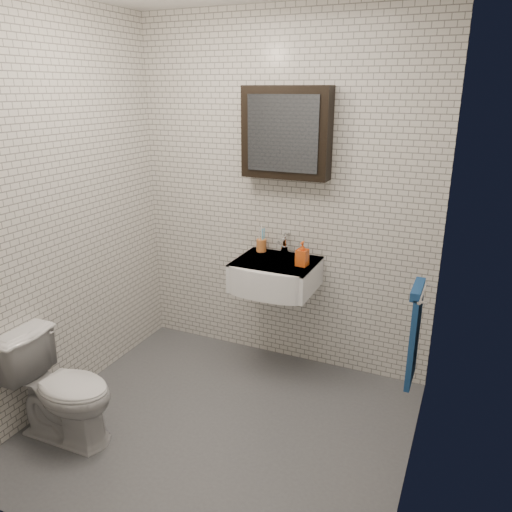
{
  "coord_description": "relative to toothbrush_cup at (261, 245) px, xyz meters",
  "views": [
    {
      "loc": [
        1.25,
        -2.25,
        1.99
      ],
      "look_at": [
        0.04,
        0.45,
        0.99
      ],
      "focal_mm": 35.0,
      "sensor_mm": 36.0,
      "label": 1
    }
  ],
  "objects": [
    {
      "name": "washbasin",
      "position": [
        0.18,
        -0.2,
        -0.14
      ],
      "size": [
        0.55,
        0.5,
        0.2
      ],
      "color": "white",
      "rests_on": "room_shell"
    },
    {
      "name": "toilet",
      "position": [
        -0.67,
        -1.36,
        -0.57
      ],
      "size": [
        0.65,
        0.38,
        0.65
      ],
      "primitive_type": "imported",
      "rotation": [
        0.0,
        0.0,
        1.59
      ],
      "color": "silver",
      "rests_on": "ground"
    },
    {
      "name": "ground",
      "position": [
        0.13,
        -0.93,
        -0.9
      ],
      "size": [
        2.2,
        2.0,
        0.01
      ],
      "primitive_type": "cube",
      "color": "#4C4F54",
      "rests_on": "ground"
    },
    {
      "name": "faucet",
      "position": [
        0.18,
        0.0,
        0.02
      ],
      "size": [
        0.06,
        0.2,
        0.15
      ],
      "color": "silver",
      "rests_on": "washbasin"
    },
    {
      "name": "toothbrush_cup",
      "position": [
        0.0,
        0.0,
        0.0
      ],
      "size": [
        0.09,
        0.09,
        0.2
      ],
      "rotation": [
        0.0,
        0.0,
        0.27
      ],
      "color": "#CB7032",
      "rests_on": "washbasin"
    },
    {
      "name": "soap_bottle",
      "position": [
        0.37,
        -0.17,
        0.03
      ],
      "size": [
        0.08,
        0.08,
        0.17
      ],
      "primitive_type": "imported",
      "rotation": [
        0.0,
        0.0,
        -0.06
      ],
      "color": "orange",
      "rests_on": "washbasin"
    },
    {
      "name": "towel_rail",
      "position": [
        1.17,
        -0.58,
        -0.18
      ],
      "size": [
        0.09,
        0.3,
        0.58
      ],
      "color": "silver",
      "rests_on": "room_shell"
    },
    {
      "name": "mirror_cabinet",
      "position": [
        0.18,
        -0.0,
        0.8
      ],
      "size": [
        0.6,
        0.15,
        0.6
      ],
      "color": "black",
      "rests_on": "room_shell"
    },
    {
      "name": "room_shell",
      "position": [
        0.13,
        -0.93,
        0.57
      ],
      "size": [
        2.22,
        2.02,
        2.51
      ],
      "color": "silver",
      "rests_on": "ground"
    }
  ]
}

